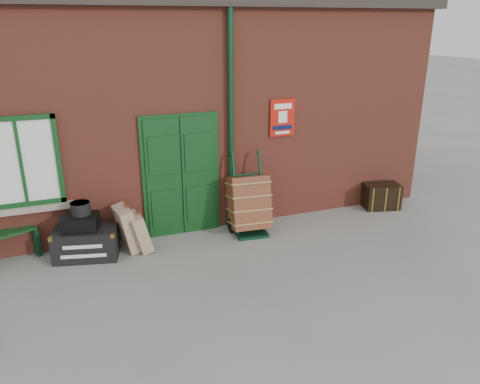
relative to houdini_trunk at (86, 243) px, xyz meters
name	(u,v)px	position (x,y,z in m)	size (l,w,h in m)	color
ground	(223,264)	(2.08, -1.05, -0.26)	(80.00, 80.00, 0.00)	gray
station_building	(170,101)	(2.07, 2.45, 1.90)	(10.30, 4.30, 4.36)	brown
houdini_trunk	(86,243)	(0.00, 0.00, 0.00)	(1.04, 0.57, 0.52)	black
strongbox	(80,222)	(-0.05, 0.00, 0.39)	(0.57, 0.41, 0.26)	black
hatbox	(81,208)	(-0.02, 0.03, 0.62)	(0.31, 0.31, 0.21)	black
suitcase_back	(127,228)	(0.70, 0.04, 0.14)	(0.22, 0.56, 0.78)	tan
suitcase_front	(139,232)	(0.88, -0.06, 0.09)	(0.20, 0.50, 0.67)	tan
porter_trolley	(249,203)	(2.95, 0.02, 0.31)	(0.77, 0.83, 1.48)	#0D341D
dark_trunk	(381,196)	(6.04, 0.16, 0.00)	(0.73, 0.48, 0.53)	black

